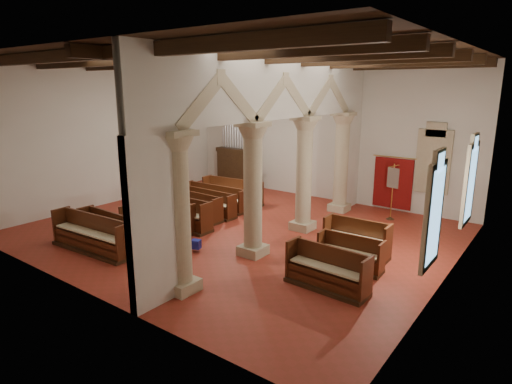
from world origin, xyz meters
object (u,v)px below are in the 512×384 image
object	(u,v)px
processional_banner	(392,200)
nave_pew_0	(92,239)
pipe_organ	(237,160)
lectern	(257,181)
aisle_pew_0	(327,275)

from	to	relation	value
processional_banner	nave_pew_0	world-z (taller)	processional_banner
pipe_organ	lectern	world-z (taller)	pipe_organ
lectern	processional_banner	xyz separation A→B (m)	(7.00, -0.66, 0.28)
lectern	processional_banner	distance (m)	7.03
lectern	nave_pew_0	world-z (taller)	lectern
processional_banner	lectern	bearing A→B (deg)	-170.24
pipe_organ	processional_banner	xyz separation A→B (m)	(8.44, -0.89, -0.60)
lectern	nave_pew_0	xyz separation A→B (m)	(0.60, -9.52, -0.12)
processional_banner	nave_pew_0	size ratio (longest dim) A/B	0.68
nave_pew_0	aisle_pew_0	world-z (taller)	nave_pew_0
processional_banner	nave_pew_0	xyz separation A→B (m)	(-6.40, -8.86, -0.39)
lectern	nave_pew_0	distance (m)	9.54
processional_banner	aisle_pew_0	distance (m)	6.86
pipe_organ	aisle_pew_0	distance (m)	12.03
lectern	processional_banner	world-z (taller)	processional_banner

